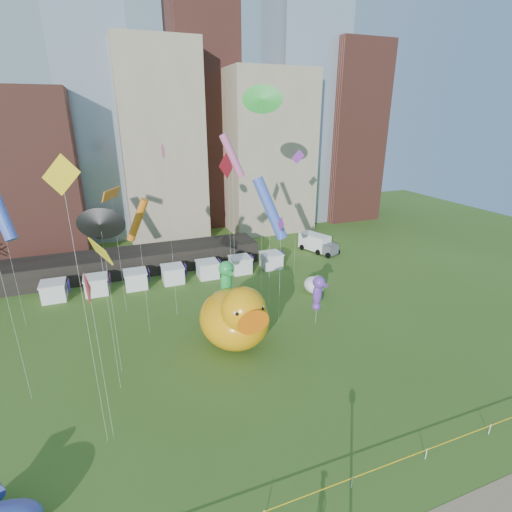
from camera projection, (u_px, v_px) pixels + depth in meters
name	position (u px, v px, depth m)	size (l,w,h in m)	color
skyline	(147.00, 118.00, 69.03)	(101.00, 23.00, 68.00)	brown
pavilion	(132.00, 262.00, 57.16)	(38.00, 6.00, 3.20)	black
vendor_tents	(173.00, 275.00, 53.79)	(33.24, 2.80, 2.40)	white
big_duck	(236.00, 317.00, 38.16)	(7.25, 9.59, 7.30)	#F39D0C
small_duck	(315.00, 284.00, 50.34)	(2.72, 3.64, 2.79)	white
seahorse_green	(226.00, 279.00, 40.35)	(1.65, 2.05, 7.98)	silver
seahorse_purple	(318.00, 291.00, 41.97)	(1.79, 1.99, 5.81)	silver
box_truck	(317.00, 243.00, 65.70)	(4.76, 7.27, 2.91)	white
kite_0	(89.00, 288.00, 23.99)	(0.49, 1.92, 13.03)	silver
kite_1	(232.00, 156.00, 38.29)	(2.65, 0.92, 20.50)	silver
kite_2	(100.00, 224.00, 30.58)	(2.57, 1.04, 15.30)	silver
kite_4	(63.00, 185.00, 21.34)	(2.09, 1.04, 20.27)	silver
kite_6	(111.00, 194.00, 41.17)	(2.09, 3.48, 14.76)	silver
kite_7	(281.00, 228.00, 39.82)	(0.08, 1.67, 12.40)	silver
kite_8	(228.00, 164.00, 42.84)	(2.80, 2.12, 18.90)	silver
kite_9	(164.00, 153.00, 38.89)	(0.20, 1.43, 19.40)	silver
kite_11	(262.00, 99.00, 43.38)	(2.86, 1.94, 25.35)	silver
kite_12	(100.00, 251.00, 28.83)	(1.67, 3.98, 13.24)	silver
kite_13	(270.00, 209.00, 41.34)	(3.76, 3.53, 16.08)	silver
kite_14	(138.00, 220.00, 37.22)	(2.61, 1.86, 14.78)	silver
kite_15	(298.00, 162.00, 51.32)	(1.88, 0.11, 17.80)	silver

